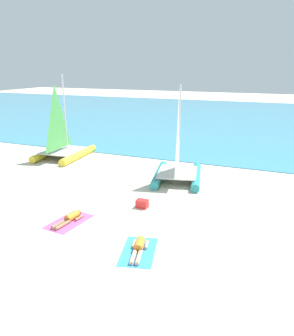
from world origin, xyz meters
name	(u,v)px	position (x,y,z in m)	size (l,w,h in m)	color
ground_plane	(179,163)	(0.00, 10.00, 0.00)	(120.00, 120.00, 0.00)	beige
ocean_water	(229,118)	(0.00, 30.24, 0.03)	(120.00, 40.00, 0.05)	teal
sailboat_yellow	(63,146)	(-7.61, 8.32, 0.81)	(2.93, 4.33, 5.43)	yellow
sailboat_teal	(178,167)	(0.89, 6.77, 0.75)	(3.24, 4.30, 5.04)	teal
towel_left	(69,222)	(-1.60, 0.32, 0.01)	(1.10, 1.90, 0.01)	#D84C99
sunbather_left	(70,218)	(-1.60, 0.38, 0.13)	(0.59, 1.57, 0.30)	orange
towel_right	(138,251)	(1.85, -0.67, 0.01)	(1.10, 1.90, 0.01)	#338CD8
sunbather_right	(139,247)	(1.83, -0.61, 0.13)	(0.76, 1.56, 0.30)	orange
cooler_box	(142,204)	(0.56, 2.69, 0.18)	(0.50, 0.36, 0.36)	red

